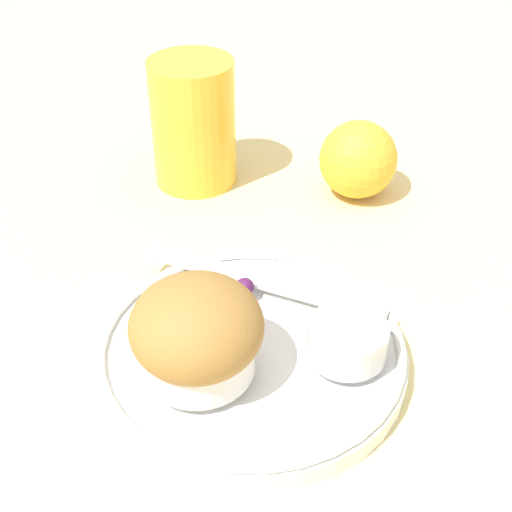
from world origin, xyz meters
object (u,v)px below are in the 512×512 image
object	(u,v)px
muffin	(197,333)
butter_knife	(261,281)
orange_fruit	(358,160)
juice_glass	(193,123)

from	to	relation	value
muffin	butter_knife	distance (m)	0.10
muffin	orange_fruit	world-z (taller)	muffin
muffin	orange_fruit	bearing A→B (deg)	68.27
muffin	orange_fruit	size ratio (longest dim) A/B	1.18
butter_knife	juice_glass	distance (m)	0.19
orange_fruit	butter_knife	bearing A→B (deg)	-113.37
butter_knife	juice_glass	xyz separation A→B (m)	(-0.08, 0.17, 0.04)
muffin	juice_glass	world-z (taller)	juice_glass
orange_fruit	juice_glass	xyz separation A→B (m)	(-0.15, 0.01, 0.02)
muffin	juice_glass	distance (m)	0.27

